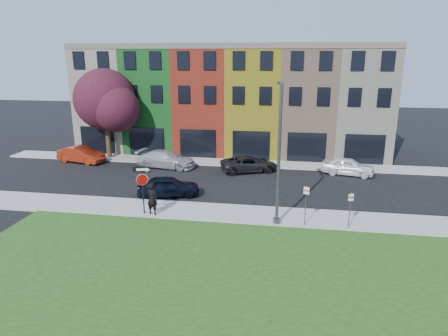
% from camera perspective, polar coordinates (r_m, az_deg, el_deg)
% --- Properties ---
extents(ground, '(120.00, 120.00, 0.00)m').
position_cam_1_polar(ground, '(21.99, -0.26, -9.64)').
color(ground, black).
rests_on(ground, ground).
extents(sidewalk_near, '(40.00, 3.00, 0.12)m').
position_cam_1_polar(sidewalk_near, '(24.49, 5.56, -6.81)').
color(sidewalk_near, '#989490').
rests_on(sidewalk_near, ground).
extents(sidewalk_far, '(40.00, 2.40, 0.12)m').
position_cam_1_polar(sidewalk_far, '(36.38, -1.05, 0.86)').
color(sidewalk_far, '#989490').
rests_on(sidewalk_far, ground).
extents(grass_park, '(40.00, 16.00, 0.10)m').
position_cam_1_polar(grass_park, '(17.18, 24.91, -19.00)').
color(grass_park, '#214112').
rests_on(grass_park, ground).
extents(rowhouse_block, '(30.00, 10.12, 10.00)m').
position_cam_1_polar(rowhouse_block, '(41.41, 1.14, 9.64)').
color(rowhouse_block, beige).
rests_on(rowhouse_block, ground).
extents(stop_sign, '(1.04, 0.26, 2.98)m').
position_cam_1_polar(stop_sign, '(24.31, -11.59, -1.76)').
color(stop_sign, black).
rests_on(stop_sign, sidewalk_near).
extents(man, '(0.92, 0.78, 1.98)m').
position_cam_1_polar(man, '(24.51, -10.24, -4.34)').
color(man, black).
rests_on(man, sidewalk_near).
extents(sedan_near, '(4.19, 5.24, 1.44)m').
position_cam_1_polar(sedan_near, '(27.83, -7.95, -2.62)').
color(sedan_near, black).
rests_on(sedan_near, ground).
extents(parked_car_red, '(3.52, 5.15, 1.47)m').
position_cam_1_polar(parked_car_red, '(38.58, -19.73, 1.83)').
color(parked_car_red, maroon).
rests_on(parked_car_red, ground).
extents(parked_car_silver, '(3.20, 5.56, 1.48)m').
position_cam_1_polar(parked_car_silver, '(35.04, -8.25, 1.26)').
color(parked_car_silver, '#A2A3A7').
rests_on(parked_car_silver, ground).
extents(parked_car_dark, '(5.44, 6.27, 1.33)m').
position_cam_1_polar(parked_car_dark, '(33.54, 3.61, 0.60)').
color(parked_car_dark, black).
rests_on(parked_car_dark, ground).
extents(parked_car_white, '(3.40, 4.84, 1.41)m').
position_cam_1_polar(parked_car_white, '(34.07, 17.31, 0.22)').
color(parked_car_white, white).
rests_on(parked_car_white, ground).
extents(street_lamp, '(0.52, 2.58, 7.96)m').
position_cam_1_polar(street_lamp, '(22.34, 7.84, 1.90)').
color(street_lamp, '#4B4E51').
rests_on(street_lamp, sidewalk_near).
extents(parking_sign_a, '(0.31, 0.14, 2.41)m').
position_cam_1_polar(parking_sign_a, '(22.89, 11.62, -4.56)').
color(parking_sign_a, '#4B4E51').
rests_on(parking_sign_a, sidewalk_near).
extents(parking_sign_b, '(0.30, 0.15, 2.10)m').
position_cam_1_polar(parking_sign_b, '(23.23, 17.58, -5.14)').
color(parking_sign_b, '#4B4E51').
rests_on(parking_sign_b, sidewalk_near).
extents(tree_purple, '(6.71, 5.87, 8.23)m').
position_cam_1_polar(tree_purple, '(38.60, -16.45, 9.17)').
color(tree_purple, '#302010').
rests_on(tree_purple, sidewalk_far).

